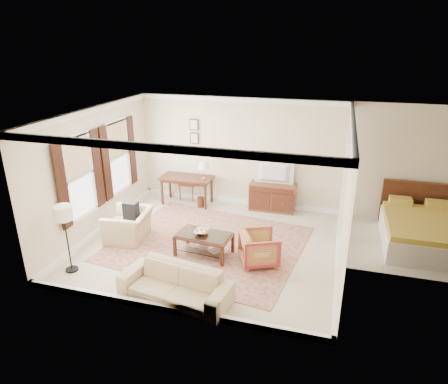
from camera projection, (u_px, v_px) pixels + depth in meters
The scene contains 21 objects.
room_shell at pixel (210, 135), 8.01m from camera, with size 5.51×5.01×2.91m.
annex_bedroom at pixel (425, 233), 8.65m from camera, with size 3.00×2.70×2.90m.
window_front at pixel (79, 177), 8.42m from camera, with size 0.12×1.56×1.80m, color #CCB284, non-canonical shape.
window_rear at pixel (118, 157), 9.85m from camera, with size 0.12×1.56×1.80m, color #CCB284, non-canonical shape.
doorway at pixel (343, 188), 9.16m from camera, with size 0.10×1.12×2.25m, color white, non-canonical shape.
rug at pixel (208, 243), 8.91m from camera, with size 4.02×3.44×0.01m, color maroon.
writing_desk at pixel (187, 181), 10.86m from camera, with size 1.40×0.70×0.77m.
desk_chair at pixel (188, 181), 11.24m from camera, with size 0.45×0.45×1.05m, color brown, non-canonical shape.
desk_lamp at pixel (204, 170), 10.60m from camera, with size 0.32×0.32×0.50m, color silver, non-canonical shape.
framed_prints at pixel (194, 131), 10.74m from camera, with size 0.25×0.04×0.68m, color #492215, non-canonical shape.
sideboard at pixel (272, 197), 10.53m from camera, with size 1.20×0.46×0.74m, color brown.
tv at pixel (274, 166), 10.20m from camera, with size 0.98×0.56×0.13m, color black.
coffee_table at pixel (204, 239), 8.34m from camera, with size 1.19×0.77×0.48m.
fruit_bowl at pixel (201, 231), 8.30m from camera, with size 0.42×0.42×0.10m, color silver.
book_a at pixel (200, 243), 8.54m from camera, with size 0.28×0.04×0.38m, color brown.
book_b at pixel (214, 248), 8.36m from camera, with size 0.28×0.03×0.38m, color brown.
striped_armchair at pixel (259, 247), 8.02m from camera, with size 0.73×0.68×0.75m, color maroon.
club_armchair at pixel (128, 221), 8.97m from camera, with size 1.04×0.67×0.91m, color tan.
backpack at pixel (131, 209), 8.99m from camera, with size 0.32×0.22×0.40m, color black.
sofa at pixel (175, 280), 6.90m from camera, with size 1.97×0.58×0.77m, color tan.
floor_lamp at pixel (64, 218), 7.48m from camera, with size 0.34×0.34×1.38m.
Camera 1 is at (2.45, -7.50, 4.30)m, focal length 32.00 mm.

